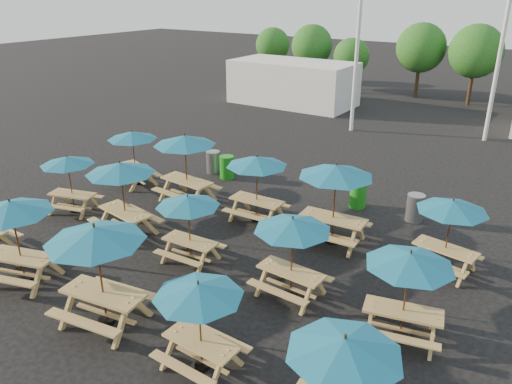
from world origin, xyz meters
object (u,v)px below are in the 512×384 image
Objects in this scene: picnic_unit_1 at (68,164)px; picnic_unit_8 at (257,165)px; picnic_unit_6 at (96,240)px; waste_bin_1 at (227,167)px; picnic_unit_9 at (199,295)px; picnic_unit_4 at (121,172)px; picnic_unit_3 at (11,212)px; picnic_unit_13 at (410,265)px; picnic_unit_12 at (344,353)px; picnic_unit_5 at (185,144)px; picnic_unit_7 at (188,205)px; picnic_unit_10 at (292,229)px; waste_bin_0 at (213,162)px; waste_bin_3 at (415,208)px; picnic_unit_11 at (336,176)px; waste_bin_2 at (358,195)px; picnic_unit_2 at (132,138)px; picnic_unit_14 at (452,210)px.

picnic_unit_8 is at bearing 10.82° from picnic_unit_1.
picnic_unit_6 is 2.70× the size of waste_bin_1.
picnic_unit_9 is 2.20× the size of waste_bin_1.
picnic_unit_3 is at bearing -84.03° from picnic_unit_4.
picnic_unit_13 is at bearing 7.97° from picnic_unit_4.
picnic_unit_12 is (8.98, -3.50, -0.17)m from picnic_unit_4.
picnic_unit_5 is 3.24m from waste_bin_1.
picnic_unit_10 is (3.25, 0.10, 0.13)m from picnic_unit_7.
picnic_unit_7 is 0.89× the size of picnic_unit_13.
picnic_unit_4 is 2.59× the size of waste_bin_0.
picnic_unit_1 is 6.30m from waste_bin_1.
picnic_unit_9 is (3.02, -3.20, 0.02)m from picnic_unit_7.
picnic_unit_4 is 1.11× the size of picnic_unit_10.
waste_bin_3 is (7.38, 6.03, -1.62)m from picnic_unit_4.
waste_bin_1 is at bearing 134.37° from picnic_unit_13.
picnic_unit_5 is at bearing 129.09° from picnic_unit_7.
picnic_unit_7 is 0.80× the size of picnic_unit_11.
picnic_unit_3 is 2.77× the size of waste_bin_1.
picnic_unit_13 is at bearing -31.24° from waste_bin_0.
picnic_unit_11 is 7.69m from waste_bin_0.
picnic_unit_6 is 1.11× the size of picnic_unit_8.
picnic_unit_1 is 1.10× the size of picnic_unit_7.
waste_bin_2 is (-0.76, 6.14, -1.42)m from picnic_unit_10.
picnic_unit_5 is 9.64m from picnic_unit_13.
picnic_unit_6 is (5.99, -6.74, 0.30)m from picnic_unit_2.
picnic_unit_8 is (5.75, 2.95, 0.21)m from picnic_unit_1.
waste_bin_1 is (-3.16, 6.00, -1.30)m from picnic_unit_7.
waste_bin_3 is at bearing 82.44° from picnic_unit_9.
picnic_unit_3 is 7.30m from picnic_unit_8.
picnic_unit_13 is 2.45× the size of waste_bin_0.
picnic_unit_5 is 1.23× the size of picnic_unit_9.
picnic_unit_7 is 7.11m from picnic_unit_14.
picnic_unit_8 is at bearing 82.43° from picnic_unit_6.
picnic_unit_9 is 11.17m from waste_bin_1.
picnic_unit_10 reaches higher than picnic_unit_7.
picnic_unit_9 is 3.31m from picnic_unit_10.
picnic_unit_7 is 4.40m from picnic_unit_11.
picnic_unit_14 is (6.00, 6.77, -0.34)m from picnic_unit_6.
picnic_unit_13 is (8.99, -0.17, -0.20)m from picnic_unit_4.
picnic_unit_12 is 2.36× the size of waste_bin_1.
picnic_unit_7 is (-0.19, 3.27, -0.43)m from picnic_unit_6.
picnic_unit_2 reaches higher than picnic_unit_9.
picnic_unit_14 is 4.82m from waste_bin_2.
picnic_unit_6 is 2.70× the size of waste_bin_2.
waste_bin_2 is (5.52, 9.52, -1.58)m from picnic_unit_3.
waste_bin_1 is at bearing 98.94° from picnic_unit_5.
picnic_unit_13 reaches higher than picnic_unit_7.
picnic_unit_10 is (6.28, 3.38, -0.15)m from picnic_unit_3.
picnic_unit_1 is 11.82m from picnic_unit_13.
picnic_unit_6 is at bearing -103.56° from waste_bin_2.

